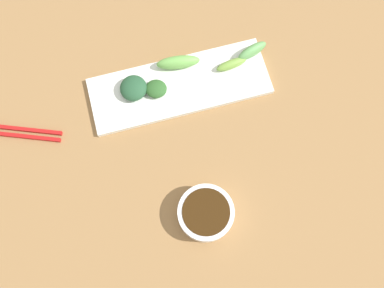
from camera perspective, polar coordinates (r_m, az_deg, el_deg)
tabletop at (r=0.91m, az=-1.43°, el=0.60°), size 2.10×2.10×0.02m
sauce_bowl at (r=0.85m, az=1.86°, el=-9.25°), size 0.11×0.11×0.04m
serving_plate at (r=0.94m, az=-1.67°, el=7.77°), size 0.13×0.39×0.01m
broccoli_leafy_0 at (r=0.92m, az=-4.85°, el=7.40°), size 0.06×0.06×0.02m
broccoli_stalk_1 at (r=0.97m, az=8.07°, el=12.28°), size 0.04×0.08×0.03m
broccoli_stalk_2 at (r=0.94m, az=-1.87°, el=10.91°), size 0.04×0.10×0.03m
broccoli_stalk_3 at (r=0.95m, az=5.31°, el=10.62°), size 0.03×0.07×0.02m
broccoli_leafy_4 at (r=0.93m, az=-7.87°, el=7.45°), size 0.07×0.07×0.03m
chopsticks at (r=0.99m, az=-23.46°, el=1.59°), size 0.11×0.22×0.01m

